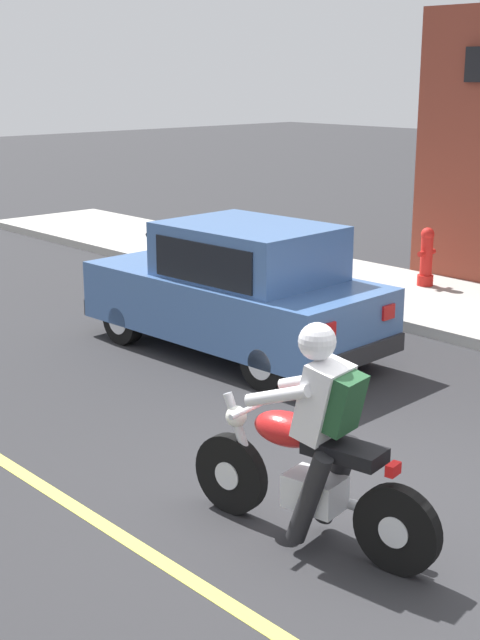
{
  "coord_description": "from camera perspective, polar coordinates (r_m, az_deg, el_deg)",
  "views": [
    {
      "loc": [
        -5.08,
        -3.76,
        3.23
      ],
      "look_at": [
        0.48,
        2.27,
        0.95
      ],
      "focal_mm": 50.0,
      "sensor_mm": 36.0,
      "label": 1
    }
  ],
  "objects": [
    {
      "name": "fire_hydrant",
      "position": [
        13.63,
        11.84,
        3.95
      ],
      "size": [
        0.36,
        0.24,
        0.88
      ],
      "color": "red",
      "rests_on": "sidewalk_curb"
    },
    {
      "name": "ground_plane",
      "position": [
        7.1,
        9.85,
        -11.77
      ],
      "size": [
        80.0,
        80.0,
        0.0
      ],
      "primitive_type": "plane",
      "color": "#2B2B2D"
    },
    {
      "name": "motorcycle_with_rider",
      "position": [
        6.29,
        4.66,
        -8.46
      ],
      "size": [
        0.68,
        2.01,
        1.62
      ],
      "color": "black",
      "rests_on": "ground"
    },
    {
      "name": "car_hatchback",
      "position": [
        10.47,
        -0.18,
        1.92
      ],
      "size": [
        1.81,
        3.85,
        1.57
      ],
      "color": "black",
      "rests_on": "ground"
    },
    {
      "name": "sidewalk_curb",
      "position": [
        12.76,
        13.74,
        0.74
      ],
      "size": [
        2.6,
        22.0,
        0.14
      ],
      "primitive_type": "cube",
      "color": "#ADAAA3",
      "rests_on": "ground"
    }
  ]
}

